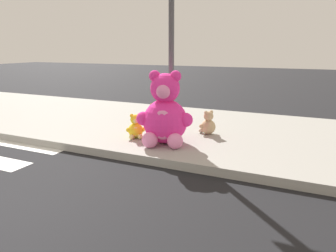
{
  "coord_description": "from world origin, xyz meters",
  "views": [
    {
      "loc": [
        3.55,
        -1.36,
        1.92
      ],
      "look_at": [
        1.29,
        3.6,
        0.55
      ],
      "focal_mm": 33.59,
      "sensor_mm": 36.0,
      "label": 1
    }
  ],
  "objects_px": {
    "plush_pink_large": "(165,115)",
    "plush_yellow": "(136,128)",
    "sign_pole": "(171,51)",
    "plush_tan": "(208,124)",
    "plush_brown": "(153,116)"
  },
  "relations": [
    {
      "from": "plush_pink_large",
      "to": "plush_yellow",
      "type": "relative_size",
      "value": 2.78
    },
    {
      "from": "plush_tan",
      "to": "plush_pink_large",
      "type": "bearing_deg",
      "value": -118.87
    },
    {
      "from": "sign_pole",
      "to": "plush_brown",
      "type": "bearing_deg",
      "value": 137.73
    },
    {
      "from": "sign_pole",
      "to": "plush_pink_large",
      "type": "distance_m",
      "value": 1.3
    },
    {
      "from": "sign_pole",
      "to": "plush_yellow",
      "type": "relative_size",
      "value": 6.52
    },
    {
      "from": "plush_yellow",
      "to": "plush_tan",
      "type": "height_order",
      "value": "plush_tan"
    },
    {
      "from": "sign_pole",
      "to": "plush_brown",
      "type": "height_order",
      "value": "sign_pole"
    },
    {
      "from": "plush_yellow",
      "to": "sign_pole",
      "type": "bearing_deg",
      "value": 41.91
    },
    {
      "from": "plush_brown",
      "to": "plush_pink_large",
      "type": "bearing_deg",
      "value": -55.04
    },
    {
      "from": "plush_pink_large",
      "to": "plush_tan",
      "type": "relative_size",
      "value": 2.72
    },
    {
      "from": "sign_pole",
      "to": "plush_pink_large",
      "type": "xyz_separation_m",
      "value": [
        0.13,
        -0.59,
        -1.15
      ]
    },
    {
      "from": "sign_pole",
      "to": "plush_pink_large",
      "type": "bearing_deg",
      "value": -77.29
    },
    {
      "from": "plush_brown",
      "to": "plush_tan",
      "type": "relative_size",
      "value": 0.98
    },
    {
      "from": "plush_brown",
      "to": "plush_yellow",
      "type": "xyz_separation_m",
      "value": [
        0.21,
        -1.19,
        -0.0
      ]
    },
    {
      "from": "plush_brown",
      "to": "plush_tan",
      "type": "xyz_separation_m",
      "value": [
        1.43,
        -0.31,
        0.0
      ]
    }
  ]
}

